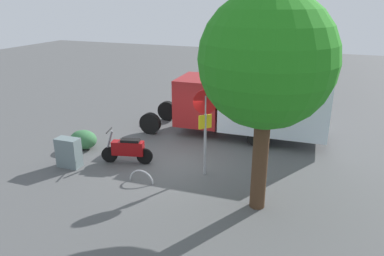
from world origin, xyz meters
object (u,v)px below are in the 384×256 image
(motorcycle, at_px, (128,149))
(box_truck_near, at_px, (252,99))
(utility_cabinet, at_px, (69,153))
(street_tree, at_px, (267,62))
(bike_rack_hoop, at_px, (141,182))
(stop_sign, at_px, (205,120))

(motorcycle, bearing_deg, box_truck_near, -144.84)
(motorcycle, xyz_separation_m, utility_cabinet, (1.72, 0.95, -0.01))
(street_tree, bearing_deg, bike_rack_hoop, -1.11)
(motorcycle, xyz_separation_m, street_tree, (-4.75, 1.16, 3.47))
(bike_rack_hoop, bearing_deg, stop_sign, -143.82)
(motorcycle, distance_m, street_tree, 6.00)
(street_tree, xyz_separation_m, bike_rack_hoop, (3.65, -0.07, -3.99))
(motorcycle, distance_m, bike_rack_hoop, 1.63)
(stop_sign, bearing_deg, box_truck_near, -99.32)
(stop_sign, relative_size, street_tree, 0.50)
(utility_cabinet, bearing_deg, bike_rack_hoop, 177.28)
(motorcycle, xyz_separation_m, stop_sign, (-2.77, -0.13, 1.37))
(bike_rack_hoop, bearing_deg, box_truck_near, -114.35)
(box_truck_near, relative_size, utility_cabinet, 7.40)
(stop_sign, height_order, bike_rack_hoop, stop_sign)
(street_tree, bearing_deg, stop_sign, -33.06)
(box_truck_near, height_order, utility_cabinet, box_truck_near)
(stop_sign, xyz_separation_m, utility_cabinet, (4.49, 1.08, -1.38))
(box_truck_near, relative_size, street_tree, 1.32)
(motorcycle, bearing_deg, street_tree, 151.87)
(bike_rack_hoop, bearing_deg, motorcycle, -44.65)
(street_tree, height_order, utility_cabinet, street_tree)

